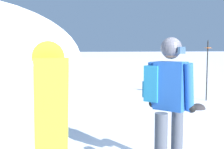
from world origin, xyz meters
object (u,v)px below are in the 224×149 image
(snowboarder_main, at_px, (168,103))
(spare_snowboard, at_px, (51,135))
(rock_dark, at_px, (198,109))
(piste_marker_near, at_px, (207,66))

(snowboarder_main, bearing_deg, spare_snowboard, -159.81)
(snowboarder_main, xyz_separation_m, rock_dark, (2.76, 3.13, -0.92))
(snowboarder_main, xyz_separation_m, piste_marker_near, (3.76, 4.08, 0.15))
(spare_snowboard, bearing_deg, rock_dark, 40.98)
(snowboarder_main, height_order, piste_marker_near, piste_marker_near)
(snowboarder_main, distance_m, piste_marker_near, 5.55)
(spare_snowboard, xyz_separation_m, piste_marker_near, (5.22, 4.61, 0.23))
(piste_marker_near, distance_m, rock_dark, 1.74)
(piste_marker_near, height_order, rock_dark, piste_marker_near)
(piste_marker_near, bearing_deg, snowboarder_main, -132.69)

